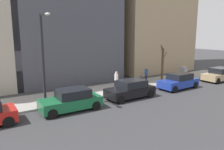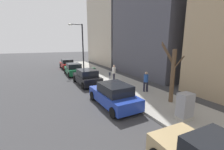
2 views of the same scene
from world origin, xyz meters
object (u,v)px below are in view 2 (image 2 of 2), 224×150
Objects in this scene: pedestrian_near_meter at (146,81)px; parked_car_green at (74,69)px; parking_meter at (110,78)px; trash_bin at (93,71)px; office_tower_right at (127,19)px; bare_tree at (172,75)px; parked_car_blue at (114,95)px; parked_car_black at (87,77)px; streetlamp at (81,44)px; parked_car_red at (67,64)px; utility_box at (185,107)px; pedestrian_midblock at (114,72)px.

parked_car_green is at bearing 136.52° from pedestrian_near_meter.
trash_bin is (0.45, 5.77, -0.38)m from parking_meter.
office_tower_right is (11.51, 15.87, 7.97)m from parking_meter.
office_tower_right is at bearing 65.95° from bare_tree.
parked_car_blue is at bearing -136.04° from pedestrian_near_meter.
parked_car_black is 1.05× the size of bare_tree.
bare_tree is (3.77, -12.73, 1.31)m from parked_car_green.
pedestrian_near_meter is (3.66, -10.21, 0.35)m from parked_car_green.
parked_car_blue is at bearing -88.47° from parked_car_green.
parked_car_black is at bearing -87.57° from parked_car_green.
streetlamp reaches higher than parked_car_blue.
trash_bin is (1.93, 9.47, -0.14)m from parked_car_blue.
parking_meter is at bearing 154.58° from pedestrian_near_meter.
parked_car_black is 1.00× the size of parked_car_green.
parked_car_red is 7.70m from trash_bin.
pedestrian_near_meter is at bearing 92.53° from bare_tree.
parked_car_red is at bearing 96.47° from utility_box.
parking_meter is 0.34× the size of bare_tree.
parked_car_red is 20.58m from utility_box.
pedestrian_midblock reaches higher than parking_meter.
parked_car_green is at bearing 88.81° from parked_car_blue.
parked_car_green is at bearing 90.60° from parked_car_black.
parking_meter is at bearing -88.92° from streetlamp.
parked_car_black is 4.70× the size of trash_bin.
utility_box reaches higher than trash_bin.
bare_tree is at bearing -78.78° from parked_car_red.
pedestrian_near_meter is at bearing -77.46° from parked_car_red.
pedestrian_midblock is (-0.68, 4.40, 0.00)m from pedestrian_near_meter.
trash_bin is at bearing 45.96° from pedestrian_midblock.
streetlamp is 7.85m from pedestrian_midblock.
parked_car_blue reaches higher than trash_bin.
streetlamp reaches higher than utility_box.
bare_tree is at bearing -140.12° from pedestrian_midblock.
pedestrian_midblock reaches higher than trash_bin.
parked_car_green is 1.00× the size of parked_car_red.
parked_car_black is 9.75m from utility_box.
parked_car_green is 13.34m from bare_tree.
parked_car_blue is 3.16× the size of parking_meter.
pedestrian_near_meter is (3.50, -4.86, 0.35)m from parked_car_black.
utility_box reaches higher than parked_car_red.
bare_tree is 4.47× the size of trash_bin.
utility_box is 0.36× the size of bare_tree.
utility_box is at bearing -83.28° from parking_meter.
streetlamp is 1.61× the size of bare_tree.
trash_bin is at bearing 76.49° from parked_car_blue.
parked_car_blue is 24.88m from office_tower_right.
pedestrian_midblock is at bearing 53.05° from parking_meter.
parked_car_black reaches higher than parking_meter.
utility_box is (2.33, -3.52, 0.11)m from parked_car_blue.
streetlamp is 3.92× the size of pedestrian_near_meter.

